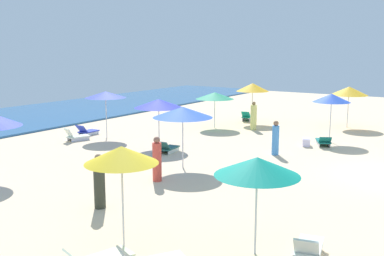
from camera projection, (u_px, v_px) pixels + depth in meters
The scene contains 21 objects.
ocean at pixel (5, 120), 30.89m from camera, with size 60.00×10.66×0.12m, color #295C94.
umbrella_0 at pixel (215, 96), 27.93m from camera, with size 2.38×2.38×2.22m.
umbrella_2 at pixel (332, 98), 23.67m from camera, with size 1.95×1.95×2.57m.
lounge_chair_2_0 at pixel (324, 141), 23.02m from camera, with size 1.51×1.15×0.58m.
umbrella_3 at pixel (105, 95), 24.72m from camera, with size 2.25×2.25×2.58m.
lounge_chair_3_0 at pixel (87, 131), 25.79m from camera, with size 1.29×0.66×0.65m.
lounge_chair_3_1 at pixel (76, 136), 24.29m from camera, with size 1.38×0.91×0.73m.
umbrella_4 at pixel (349, 91), 28.07m from camera, with size 2.30×2.30×2.56m.
umbrella_5 at pixel (257, 166), 10.61m from camera, with size 2.05×2.05×2.42m.
lounge_chair_5_0 at pixel (308, 249), 10.63m from camera, with size 1.51×0.86×0.77m.
umbrella_6 at pixel (253, 87), 29.72m from camera, with size 2.13×2.13×2.63m.
lounge_chair_6_0 at pixel (248, 117), 30.96m from camera, with size 1.47×0.72×0.70m.
umbrella_7 at pixel (121, 155), 10.85m from camera, with size 1.80×1.80×2.62m.
umbrella_8 at pixel (183, 112), 18.48m from camera, with size 2.47×2.47×2.56m.
umbrella_9 at pixel (159, 103), 22.47m from camera, with size 2.45×2.45×2.43m.
lounge_chair_9_0 at pixel (168, 148), 21.50m from camera, with size 1.38×0.73×0.64m.
beachgoer_0 at pixel (254, 117), 27.42m from camera, with size 0.46×0.46×1.73m.
beachgoer_1 at pixel (157, 160), 16.86m from camera, with size 0.45×0.45×1.70m.
beachgoer_2 at pixel (275, 139), 21.00m from camera, with size 0.45×0.45×1.62m.
beachgoer_3 at pixel (99, 183), 14.00m from camera, with size 0.42×0.42×1.73m.
cooler_box_0 at pixel (306, 142), 23.00m from camera, with size 0.58×0.36×0.40m, color white.
Camera 1 is at (-18.37, -2.85, 4.95)m, focal length 42.24 mm.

